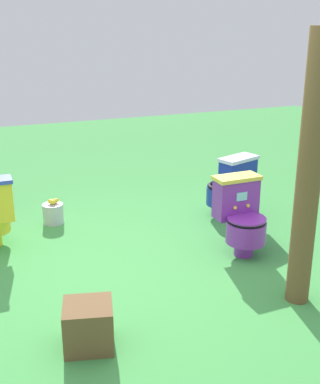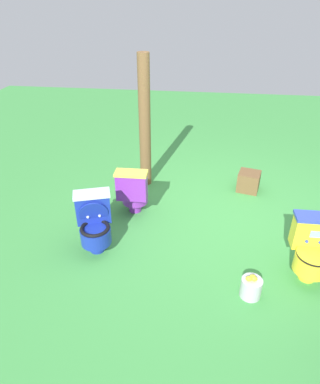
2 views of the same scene
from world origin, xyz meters
TOP-DOWN VIEW (x-y plane):
  - ground at (0.00, 0.00)m, footprint 14.00×14.00m
  - toilet_purple at (1.25, 0.03)m, footprint 0.44×0.50m
  - toilet_blue at (1.57, 0.82)m, footprint 0.54×0.59m
  - wooden_post at (1.23, -0.89)m, footprint 0.18×0.18m
  - small_crate at (-0.44, -0.87)m, footprint 0.40×0.39m
  - lemon_bucket at (-0.26, 1.40)m, footprint 0.22×0.22m

SIDE VIEW (x-z plane):
  - ground at x=0.00m, z-range 0.00..0.00m
  - lemon_bucket at x=-0.26m, z-range -0.02..0.26m
  - small_crate at x=-0.44m, z-range 0.00..0.31m
  - toilet_purple at x=1.25m, z-range 0.01..0.73m
  - toilet_blue at x=1.57m, z-range 0.01..0.74m
  - wooden_post at x=1.23m, z-range 0.00..2.06m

